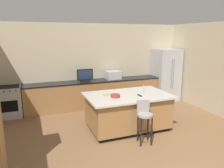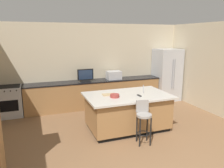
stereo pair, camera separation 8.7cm
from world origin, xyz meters
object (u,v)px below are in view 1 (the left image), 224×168
kitchen_island (128,111)px  microwave (113,75)px  cutting_board (110,95)px  range_oven (9,102)px  bar_stool_center (144,118)px  tv_monitor (85,76)px  refrigerator (166,75)px  tv_remote (140,95)px  fruit_bowl (115,96)px

kitchen_island → microwave: 2.14m
kitchen_island → microwave: size_ratio=4.47×
microwave → cutting_board: (-0.83, -1.88, -0.13)m
range_oven → kitchen_island: bearing=-34.4°
kitchen_island → bar_stool_center: (0.01, -0.86, 0.12)m
tv_monitor → range_oven: bearing=178.7°
refrigerator → tv_remote: (-2.24, -2.14, -0.03)m
refrigerator → microwave: bearing=177.6°
microwave → tv_monitor: bearing=-177.1°
tv_remote → cutting_board: tv_remote is taller
cutting_board → fruit_bowl: bearing=-78.1°
bar_stool_center → tv_remote: bearing=82.1°
fruit_bowl → microwave: bearing=70.0°
fruit_bowl → cutting_board: bearing=101.9°
kitchen_island → refrigerator: size_ratio=1.12×
kitchen_island → cutting_board: size_ratio=6.25×
microwave → bar_stool_center: size_ratio=0.49×
kitchen_island → bar_stool_center: bar_stool_center is taller
fruit_bowl → tv_remote: (0.62, -0.09, -0.03)m
kitchen_island → cutting_board: bearing=162.7°
microwave → tv_remote: 2.24m
microwave → cutting_board: size_ratio=1.40×
fruit_bowl → tv_monitor: bearing=96.4°
kitchen_island → tv_monitor: tv_monitor is taller
range_oven → tv_monitor: 2.41m
microwave → refrigerator: bearing=-2.4°
range_oven → bar_stool_center: 4.13m
kitchen_island → bar_stool_center: size_ratio=2.19×
microwave → fruit_bowl: bearing=-110.0°
bar_stool_center → fruit_bowl: 0.93m
kitchen_island → bar_stool_center: 0.87m
tv_remote → cutting_board: (-0.67, 0.35, -0.00)m
refrigerator → cutting_board: (-2.92, -1.79, -0.03)m
microwave → fruit_bowl: 2.27m
refrigerator → bar_stool_center: bearing=-131.4°
tv_remote → fruit_bowl: bearing=167.7°
kitchen_island → range_oven: range_oven is taller
kitchen_island → tv_remote: tv_remote is taller
kitchen_island → range_oven: (-2.95, 2.02, -0.00)m
microwave → tv_monitor: tv_monitor is taller
bar_stool_center → cutting_board: size_ratio=2.85×
cutting_board → bar_stool_center: bearing=-65.5°
refrigerator → microwave: size_ratio=3.99×
range_oven → bar_stool_center: bar_stool_center is taller
tv_monitor → tv_remote: size_ratio=3.07×
fruit_bowl → range_oven: bearing=140.2°
kitchen_island → tv_remote: (0.22, -0.21, 0.46)m
microwave → tv_monitor: (-1.01, -0.05, 0.05)m
range_oven → fruit_bowl: bearing=-39.8°
refrigerator → fruit_bowl: refrigerator is taller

